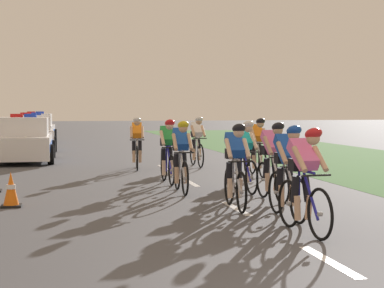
{
  "coord_description": "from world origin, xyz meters",
  "views": [
    {
      "loc": [
        -3.1,
        -4.81,
        1.81
      ],
      "look_at": [
        -0.57,
        7.21,
        1.1
      ],
      "focal_mm": 59.73,
      "sensor_mm": 36.0,
      "label": 1
    }
  ],
  "objects_px": {
    "cyclist_second": "(288,171)",
    "cyclist_fifth": "(181,156)",
    "cyclist_third": "(235,165)",
    "traffic_cone_near": "(11,190)",
    "cyclist_eighth": "(258,146)",
    "cyclist_sixth": "(244,155)",
    "cyclist_seventh": "(168,150)",
    "police_car_second": "(31,134)",
    "police_car_nearest": "(24,141)",
    "cyclist_fourth": "(273,161)",
    "police_car_third": "(36,129)",
    "cyclist_tenth": "(197,141)",
    "cyclist_lead": "(304,179)",
    "cyclist_ninth": "(137,142)"
  },
  "relations": [
    {
      "from": "police_car_nearest",
      "to": "cyclist_third",
      "type": "bearing_deg",
      "value": -69.4
    },
    {
      "from": "cyclist_fifth",
      "to": "police_car_second",
      "type": "bearing_deg",
      "value": 104.14
    },
    {
      "from": "cyclist_second",
      "to": "cyclist_sixth",
      "type": "relative_size",
      "value": 1.0
    },
    {
      "from": "police_car_second",
      "to": "police_car_nearest",
      "type": "bearing_deg",
      "value": -90.01
    },
    {
      "from": "cyclist_fourth",
      "to": "police_car_nearest",
      "type": "distance_m",
      "value": 11.57
    },
    {
      "from": "cyclist_fourth",
      "to": "cyclist_sixth",
      "type": "distance_m",
      "value": 1.44
    },
    {
      "from": "cyclist_seventh",
      "to": "traffic_cone_near",
      "type": "distance_m",
      "value": 4.52
    },
    {
      "from": "cyclist_sixth",
      "to": "cyclist_seventh",
      "type": "height_order",
      "value": "same"
    },
    {
      "from": "cyclist_second",
      "to": "cyclist_eighth",
      "type": "relative_size",
      "value": 1.0
    },
    {
      "from": "cyclist_seventh",
      "to": "cyclist_tenth",
      "type": "relative_size",
      "value": 1.0
    },
    {
      "from": "cyclist_fifth",
      "to": "police_car_third",
      "type": "xyz_separation_m",
      "value": [
        -3.65,
        20.59,
        -0.11
      ]
    },
    {
      "from": "cyclist_ninth",
      "to": "traffic_cone_near",
      "type": "xyz_separation_m",
      "value": [
        -3.09,
        -6.53,
        -0.48
      ]
    },
    {
      "from": "cyclist_lead",
      "to": "cyclist_eighth",
      "type": "distance_m",
      "value": 7.7
    },
    {
      "from": "cyclist_tenth",
      "to": "cyclist_second",
      "type": "bearing_deg",
      "value": -93.19
    },
    {
      "from": "cyclist_ninth",
      "to": "cyclist_third",
      "type": "bearing_deg",
      "value": -83.84
    },
    {
      "from": "cyclist_third",
      "to": "cyclist_sixth",
      "type": "distance_m",
      "value": 2.33
    },
    {
      "from": "cyclist_sixth",
      "to": "cyclist_seventh",
      "type": "bearing_deg",
      "value": 125.77
    },
    {
      "from": "cyclist_lead",
      "to": "traffic_cone_near",
      "type": "xyz_separation_m",
      "value": [
        -4.27,
        3.42,
        -0.48
      ]
    },
    {
      "from": "cyclist_tenth",
      "to": "police_car_third",
      "type": "xyz_separation_m",
      "value": [
        -5.25,
        14.81,
        -0.11
      ]
    },
    {
      "from": "cyclist_sixth",
      "to": "cyclist_seventh",
      "type": "xyz_separation_m",
      "value": [
        -1.33,
        1.85,
        0.0
      ]
    },
    {
      "from": "cyclist_third",
      "to": "cyclist_tenth",
      "type": "distance_m",
      "value": 8.17
    },
    {
      "from": "cyclist_eighth",
      "to": "cyclist_tenth",
      "type": "height_order",
      "value": "same"
    },
    {
      "from": "cyclist_second",
      "to": "cyclist_fifth",
      "type": "height_order",
      "value": "same"
    },
    {
      "from": "cyclist_lead",
      "to": "cyclist_ninth",
      "type": "height_order",
      "value": "same"
    },
    {
      "from": "cyclist_fourth",
      "to": "cyclist_sixth",
      "type": "height_order",
      "value": "same"
    },
    {
      "from": "cyclist_third",
      "to": "traffic_cone_near",
      "type": "distance_m",
      "value": 4.09
    },
    {
      "from": "cyclist_fifth",
      "to": "police_car_nearest",
      "type": "relative_size",
      "value": 0.39
    },
    {
      "from": "cyclist_lead",
      "to": "cyclist_third",
      "type": "relative_size",
      "value": 1.0
    },
    {
      "from": "cyclist_fourth",
      "to": "police_car_nearest",
      "type": "height_order",
      "value": "police_car_nearest"
    },
    {
      "from": "cyclist_third",
      "to": "traffic_cone_near",
      "type": "relative_size",
      "value": 2.69
    },
    {
      "from": "police_car_second",
      "to": "traffic_cone_near",
      "type": "bearing_deg",
      "value": -89.03
    },
    {
      "from": "cyclist_ninth",
      "to": "police_car_nearest",
      "type": "relative_size",
      "value": 0.39
    },
    {
      "from": "cyclist_lead",
      "to": "cyclist_eighth",
      "type": "xyz_separation_m",
      "value": [
        1.71,
        7.5,
        0.0
      ]
    },
    {
      "from": "cyclist_second",
      "to": "cyclist_third",
      "type": "bearing_deg",
      "value": 116.58
    },
    {
      "from": "cyclist_second",
      "to": "cyclist_eighth",
      "type": "bearing_deg",
      "value": 76.52
    },
    {
      "from": "cyclist_third",
      "to": "cyclist_ninth",
      "type": "relative_size",
      "value": 1.0
    },
    {
      "from": "cyclist_ninth",
      "to": "traffic_cone_near",
      "type": "distance_m",
      "value": 7.24
    },
    {
      "from": "traffic_cone_near",
      "to": "cyclist_lead",
      "type": "bearing_deg",
      "value": -38.67
    },
    {
      "from": "cyclist_ninth",
      "to": "police_car_second",
      "type": "distance_m",
      "value": 9.77
    },
    {
      "from": "cyclist_fifth",
      "to": "traffic_cone_near",
      "type": "distance_m",
      "value": 3.63
    },
    {
      "from": "cyclist_sixth",
      "to": "traffic_cone_near",
      "type": "height_order",
      "value": "cyclist_sixth"
    },
    {
      "from": "cyclist_lead",
      "to": "police_car_third",
      "type": "height_order",
      "value": "police_car_third"
    },
    {
      "from": "cyclist_fifth",
      "to": "police_car_second",
      "type": "xyz_separation_m",
      "value": [
        -3.65,
        14.47,
        -0.11
      ]
    },
    {
      "from": "police_car_nearest",
      "to": "cyclist_sixth",
      "type": "bearing_deg",
      "value": -60.85
    },
    {
      "from": "cyclist_fourth",
      "to": "cyclist_fifth",
      "type": "distance_m",
      "value": 2.16
    },
    {
      "from": "cyclist_fifth",
      "to": "cyclist_seventh",
      "type": "height_order",
      "value": "same"
    },
    {
      "from": "cyclist_lead",
      "to": "police_car_second",
      "type": "xyz_separation_m",
      "value": [
        -4.54,
        19.12,
        -0.11
      ]
    },
    {
      "from": "cyclist_fifth",
      "to": "cyclist_ninth",
      "type": "bearing_deg",
      "value": 93.12
    },
    {
      "from": "cyclist_second",
      "to": "cyclist_tenth",
      "type": "relative_size",
      "value": 1.0
    },
    {
      "from": "police_car_nearest",
      "to": "traffic_cone_near",
      "type": "relative_size",
      "value": 6.91
    }
  ]
}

